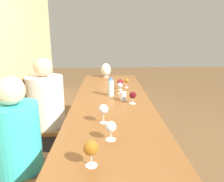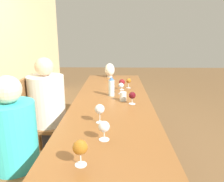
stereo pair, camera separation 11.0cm
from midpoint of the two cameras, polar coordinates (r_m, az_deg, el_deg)
ground_plane at (r=2.62m, az=1.24°, el=-18.39°), size 14.00×14.00×0.00m
dining_table at (r=2.32m, az=1.33°, el=-4.34°), size 2.86×0.82×0.74m
water_bottle at (r=2.47m, az=1.13°, el=1.16°), size 0.07×0.07×0.22m
water_tumbler at (r=2.31m, az=4.27°, el=-1.42°), size 0.07×0.07×0.09m
vase at (r=3.52m, az=0.29°, el=5.52°), size 0.16×0.16×0.22m
wine_glass_0 at (r=1.74m, az=-1.42°, el=-4.85°), size 0.08×0.08×0.15m
wine_glass_1 at (r=1.21m, az=-5.67°, el=-14.57°), size 0.08×0.08×0.15m
wine_glass_2 at (r=1.47m, az=0.07°, el=-9.42°), size 0.08×0.08×0.13m
wine_glass_3 at (r=2.56m, az=3.61°, el=1.34°), size 0.06×0.06×0.13m
wine_glass_4 at (r=2.21m, az=6.73°, el=-1.25°), size 0.07×0.07×0.13m
wine_glass_5 at (r=2.84m, az=5.46°, el=2.60°), size 0.06×0.06×0.13m
wine_glass_6 at (r=2.74m, az=3.76°, el=2.25°), size 0.08×0.08×0.14m
chair_near at (r=1.90m, az=-24.41°, el=-15.74°), size 0.44×0.44×0.98m
chair_far at (r=2.57m, az=-16.79°, el=-6.82°), size 0.44×0.44×0.98m
person_near at (r=1.81m, az=-22.08°, el=-13.20°), size 0.34×0.34×1.16m
person_far at (r=2.51m, az=-14.94°, el=-4.45°), size 0.39×0.39×1.19m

